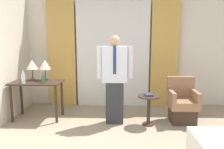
# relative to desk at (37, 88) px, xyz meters

# --- Properties ---
(wall_back) EXTENTS (10.00, 0.06, 2.70)m
(wall_back) POSITION_rel_desk_xyz_m (1.52, 1.07, 0.71)
(wall_back) COLOR silver
(wall_back) RESTS_ON ground_plane
(curtain_sheer_center) EXTENTS (1.73, 0.06, 2.58)m
(curtain_sheer_center) POSITION_rel_desk_xyz_m (1.52, 0.94, 0.65)
(curtain_sheer_center) COLOR white
(curtain_sheer_center) RESTS_ON ground_plane
(curtain_drape_left) EXTENTS (0.65, 0.06, 2.58)m
(curtain_drape_left) POSITION_rel_desk_xyz_m (0.29, 0.94, 0.65)
(curtain_drape_left) COLOR gold
(curtain_drape_left) RESTS_ON ground_plane
(curtain_drape_right) EXTENTS (0.65, 0.06, 2.58)m
(curtain_drape_right) POSITION_rel_desk_xyz_m (2.75, 0.94, 0.65)
(curtain_drape_right) COLOR gold
(curtain_drape_right) RESTS_ON ground_plane
(desk) EXTENTS (1.01, 0.57, 0.78)m
(desk) POSITION_rel_desk_xyz_m (0.00, 0.00, 0.00)
(desk) COLOR #38281E
(desk) RESTS_ON ground_plane
(table_lamp_left) EXTENTS (0.24, 0.24, 0.43)m
(table_lamp_left) POSITION_rel_desk_xyz_m (-0.14, 0.14, 0.45)
(table_lamp_left) COLOR #4C4238
(table_lamp_left) RESTS_ON desk
(table_lamp_right) EXTENTS (0.24, 0.24, 0.43)m
(table_lamp_right) POSITION_rel_desk_xyz_m (0.14, 0.14, 0.45)
(table_lamp_right) COLOR #4C4238
(table_lamp_right) RESTS_ON desk
(bottle_near_edge) EXTENTS (0.06, 0.06, 0.21)m
(bottle_near_edge) POSITION_rel_desk_xyz_m (0.19, -0.16, 0.22)
(bottle_near_edge) COLOR #336638
(bottle_near_edge) RESTS_ON desk
(bottle_by_lamp) EXTENTS (0.07, 0.07, 0.26)m
(bottle_by_lamp) POSITION_rel_desk_xyz_m (-0.18, -0.21, 0.24)
(bottle_by_lamp) COLOR silver
(bottle_by_lamp) RESTS_ON desk
(person) EXTENTS (0.68, 0.22, 1.70)m
(person) POSITION_rel_desk_xyz_m (1.59, -0.19, 0.28)
(person) COLOR #2D2D33
(person) RESTS_ON ground_plane
(armchair) EXTENTS (0.54, 0.54, 0.88)m
(armchair) POSITION_rel_desk_xyz_m (2.93, -0.08, -0.30)
(armchair) COLOR #38281E
(armchair) RESTS_ON ground_plane
(side_table) EXTENTS (0.42, 0.42, 0.58)m
(side_table) POSITION_rel_desk_xyz_m (2.24, -0.27, -0.25)
(side_table) COLOR #38281E
(side_table) RESTS_ON ground_plane
(book) EXTENTS (0.15, 0.21, 0.03)m
(book) POSITION_rel_desk_xyz_m (2.23, -0.25, -0.05)
(book) COLOR #2D334C
(book) RESTS_ON side_table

